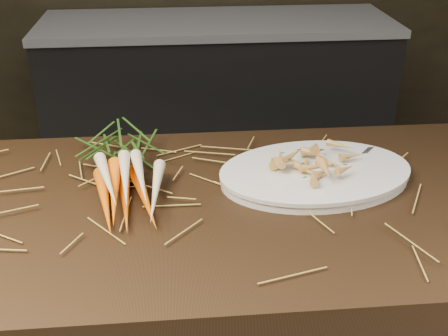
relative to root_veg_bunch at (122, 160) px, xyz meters
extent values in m
cube|color=black|center=(0.35, 1.76, -0.54)|extent=(1.80, 0.60, 0.80)
cube|color=#99999E|center=(0.35, 1.76, -0.12)|extent=(1.82, 0.62, 0.04)
cone|color=orange|center=(-0.03, -0.13, -0.03)|extent=(0.08, 0.25, 0.03)
cone|color=orange|center=(0.01, -0.13, -0.03)|extent=(0.06, 0.25, 0.03)
cone|color=orange|center=(0.05, -0.12, -0.03)|extent=(0.09, 0.25, 0.03)
cone|color=orange|center=(0.00, -0.14, 0.00)|extent=(0.05, 0.25, 0.03)
cone|color=beige|center=(-0.02, -0.12, 0.02)|extent=(0.08, 0.23, 0.04)
cone|color=beige|center=(0.02, -0.13, 0.02)|extent=(0.05, 0.24, 0.04)
cone|color=beige|center=(0.05, -0.12, 0.02)|extent=(0.06, 0.24, 0.04)
cone|color=beige|center=(0.08, -0.14, 0.00)|extent=(0.04, 0.23, 0.03)
ellipsoid|color=#335F16|center=(-0.01, 0.08, 0.00)|extent=(0.18, 0.23, 0.08)
cube|color=silver|center=(0.59, -0.06, -0.02)|extent=(0.12, 0.13, 0.00)
camera|label=1|loc=(0.13, -1.14, 0.58)|focal=45.00mm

